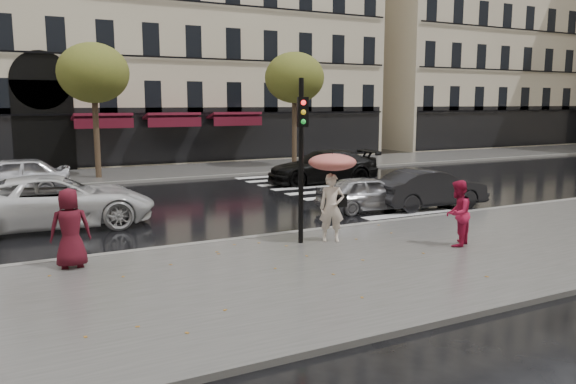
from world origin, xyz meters
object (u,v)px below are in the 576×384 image
car_darkgrey (430,188)px  car_far_silver (10,177)px  woman_umbrella (332,182)px  traffic_light (302,145)px  woman_red (458,213)px  man_burgundy (70,228)px  car_silver (368,193)px  car_white (56,201)px  car_black (323,167)px

car_darkgrey → car_far_silver: size_ratio=0.91×
woman_umbrella → traffic_light: 1.31m
woman_umbrella → car_darkgrey: woman_umbrella is taller
woman_red → car_darkgrey: size_ratio=0.40×
man_burgundy → car_far_silver: size_ratio=0.38×
car_silver → car_far_silver: 14.55m
car_darkgrey → car_white: size_ratio=0.73×
man_burgundy → car_darkgrey: (12.50, 2.44, -0.32)m
woman_red → car_far_silver: woman_red is taller
woman_umbrella → car_far_silver: 14.94m
car_silver → car_far_silver: bearing=56.2°
car_silver → car_far_silver: size_ratio=0.79×
traffic_light → woman_red: bearing=-30.6°
woman_umbrella → car_far_silver: woman_umbrella is taller
man_burgundy → car_black: (12.33, 9.72, -0.24)m
traffic_light → car_far_silver: (-6.56, 12.81, -1.91)m
car_darkgrey → car_far_silver: car_far_silver is taller
woman_red → car_silver: bearing=-131.1°
woman_umbrella → car_silver: bearing=43.8°
traffic_light → car_darkgrey: (6.91, 2.91, -2.01)m
car_darkgrey → car_white: bearing=81.3°
car_silver → car_black: 7.12m
car_silver → car_black: car_black is taller
man_burgundy → car_silver: bearing=-160.2°
car_silver → car_white: car_white is taller
man_burgundy → traffic_light: size_ratio=0.42×
car_black → woman_umbrella: bearing=-23.8°
car_darkgrey → car_black: bearing=4.9°
woman_umbrella → traffic_light: size_ratio=0.57×
car_white → car_far_silver: size_ratio=1.25×
car_far_silver → car_white: bearing=8.5°
traffic_light → car_darkgrey: 7.76m
woman_umbrella → man_burgundy: woman_umbrella is taller
man_burgundy → car_far_silver: man_burgundy is taller
man_burgundy → car_white: bearing=-88.2°
car_black → traffic_light: bearing=-27.5°
man_burgundy → traffic_light: bearing=178.8°
car_darkgrey → man_burgundy: bearing=104.6°
car_silver → car_white: size_ratio=0.64×
woman_red → car_darkgrey: woman_red is taller
man_burgundy → car_silver: 10.57m
man_burgundy → car_black: 15.70m
traffic_light → car_white: traffic_light is taller
car_white → man_burgundy: bearing=-178.1°
man_burgundy → woman_red: bearing=168.1°
woman_red → traffic_light: traffic_light is taller
traffic_light → car_darkgrey: traffic_light is taller
car_silver → car_darkgrey: (2.36, -0.51, 0.07)m
traffic_light → woman_umbrella: bearing=-9.3°
car_silver → car_far_silver: (-11.11, 9.39, 0.17)m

